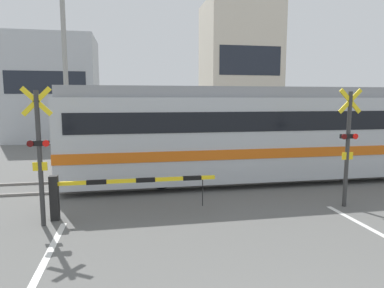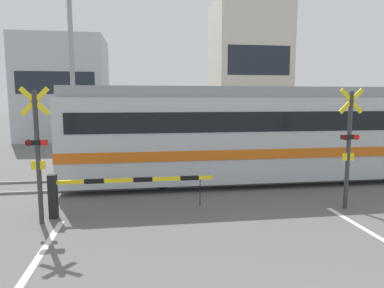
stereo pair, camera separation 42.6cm
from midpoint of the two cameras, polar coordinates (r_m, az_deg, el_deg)
name	(u,v)px [view 2 (the right image)]	position (r m, az deg, el deg)	size (l,w,h in m)	color
rail_track_near	(188,186)	(11.67, 0.46, -7.09)	(50.00, 0.10, 0.08)	gray
rail_track_far	(183,177)	(13.05, -0.51, -5.52)	(50.00, 0.10, 0.08)	gray
commuter_train	(304,131)	(13.45, 19.06, 2.10)	(17.25, 2.89, 3.39)	#B7BCC1
crossing_barrier_near	(98,188)	(9.03, -14.08, -7.08)	(4.17, 0.20, 1.12)	black
crossing_barrier_far	(238,150)	(15.29, 8.44, -1.00)	(4.17, 0.20, 1.12)	black
crossing_signal_left	(38,150)	(8.72, -23.09, -0.86)	(0.68, 0.15, 3.27)	#333333
crossing_signal_right	(349,143)	(10.18, 25.77, 0.11)	(0.68, 0.15, 3.27)	#333333
pedestrian	(194,136)	(17.89, 0.99, 1.28)	(0.38, 0.24, 1.80)	brown
building_left_of_street	(64,89)	(27.08, -20.10, 8.55)	(6.03, 5.12, 7.38)	#B2B7BC
building_right_of_street	(248,71)	(27.98, 9.77, 11.98)	(5.50, 5.12, 10.43)	beige
utility_pole_streetside	(72,67)	(17.29, -18.68, 12.04)	(0.22, 0.22, 8.93)	gray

